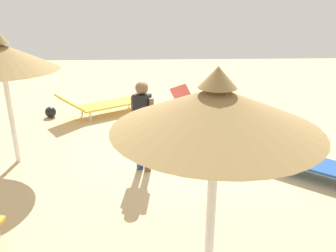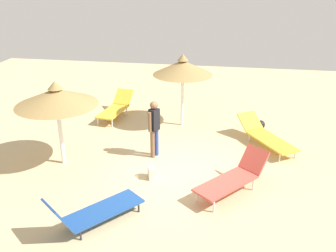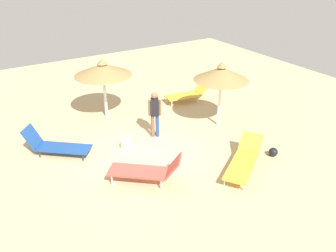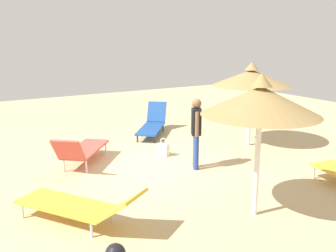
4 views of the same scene
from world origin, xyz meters
The scene contains 10 objects.
ground centered at (0.00, 0.00, -0.05)m, with size 24.00×24.00×0.10m, color tan.
parasol_umbrella_far_right centered at (0.11, -3.23, 1.98)m, with size 2.22×2.22×2.42m.
parasol_umbrella_edge centered at (-3.26, -0.28, 2.07)m, with size 2.01×2.01×2.53m.
lounge_chair_near_left centered at (0.83, 1.55, 0.42)m, with size 2.04×1.85×0.92m.
lounge_chair_front centered at (-2.01, 2.50, 0.35)m, with size 2.32×1.85×0.74m.
lounge_chair_center centered at (-3.62, -2.80, 0.38)m, with size 2.09×0.95×0.81m.
lounge_chair_far_left centered at (2.67, -1.43, 0.35)m, with size 2.04×1.84×0.93m.
person_standing_back centered at (-0.74, -0.76, 0.98)m, with size 0.41×0.32×1.71m.
handbag centered at (0.52, -0.60, 0.18)m, with size 0.34×0.25×0.49m.
beach_ball centered at (-3.37, 2.45, 0.15)m, with size 0.30×0.30×0.30m, color black.
Camera 3 is at (4.68, 8.91, 6.11)m, focal length 37.13 mm.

